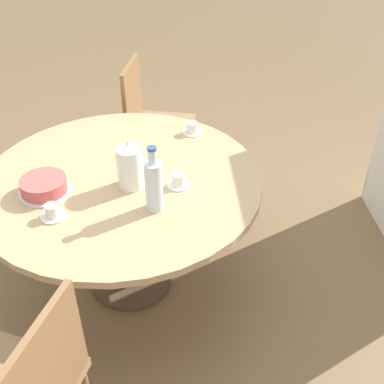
% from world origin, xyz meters
% --- Properties ---
extents(ground_plane, '(14.00, 14.00, 0.00)m').
position_xyz_m(ground_plane, '(0.00, 0.00, 0.00)').
color(ground_plane, brown).
extents(dining_table, '(1.39, 1.39, 0.73)m').
position_xyz_m(dining_table, '(0.00, 0.00, 0.61)').
color(dining_table, '#473828').
rests_on(dining_table, ground_plane).
extents(chair_a, '(0.49, 0.49, 0.90)m').
position_xyz_m(chair_a, '(-1.01, 0.14, 0.49)').
color(chair_a, olive).
rests_on(chair_a, ground_plane).
extents(coffee_pot, '(0.13, 0.13, 0.25)m').
position_xyz_m(coffee_pot, '(0.07, 0.05, 0.84)').
color(coffee_pot, white).
rests_on(coffee_pot, dining_table).
extents(water_bottle, '(0.08, 0.08, 0.32)m').
position_xyz_m(water_bottle, '(0.25, 0.17, 0.86)').
color(water_bottle, silver).
rests_on(water_bottle, dining_table).
extents(cake_main, '(0.24, 0.24, 0.08)m').
position_xyz_m(cake_main, '(0.10, -0.35, 0.76)').
color(cake_main, silver).
rests_on(cake_main, dining_table).
extents(cup_a, '(0.11, 0.11, 0.07)m').
position_xyz_m(cup_a, '(0.29, -0.28, 0.75)').
color(cup_a, silver).
rests_on(cup_a, dining_table).
extents(cup_b, '(0.11, 0.11, 0.07)m').
position_xyz_m(cup_b, '(-0.43, 0.37, 0.75)').
color(cup_b, silver).
rests_on(cup_b, dining_table).
extents(cup_c, '(0.11, 0.11, 0.07)m').
position_xyz_m(cup_c, '(0.08, 0.28, 0.75)').
color(cup_c, silver).
rests_on(cup_c, dining_table).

